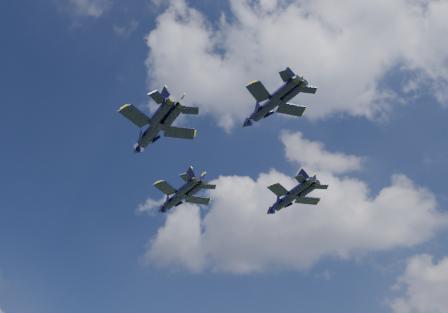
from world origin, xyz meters
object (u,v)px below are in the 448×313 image
jet_slot (265,108)px  jet_right (285,201)px  jet_lead (175,199)px  jet_left (151,133)px

jet_slot → jet_right: bearing=40.2°
jet_right → jet_slot: 25.67m
jet_lead → jet_right: bearing=-37.2°
jet_lead → jet_left: (2.82, -18.72, 2.22)m
jet_lead → jet_slot: size_ratio=1.08×
jet_right → jet_slot: size_ratio=1.02×
jet_left → jet_slot: jet_left is taller
jet_lead → jet_left: jet_left is taller
jet_lead → jet_left: bearing=-135.6°
jet_lead → jet_slot: 30.20m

